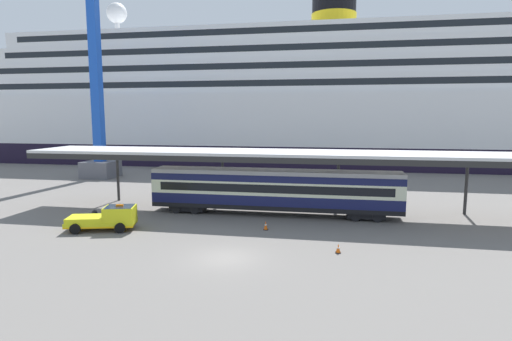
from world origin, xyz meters
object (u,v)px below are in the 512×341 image
(traffic_cone_mid, at_px, (338,248))
(traffic_cone_near, at_px, (266,225))
(dockside_crane, at_px, (99,42))
(quay_bollard, at_px, (95,215))
(cruise_ship, at_px, (308,103))
(service_truck, at_px, (108,218))
(train_carriage, at_px, (274,190))

(traffic_cone_mid, bearing_deg, traffic_cone_near, 140.39)
(dockside_crane, bearing_deg, quay_bollard, -61.40)
(cruise_ship, xyz_separation_m, traffic_cone_mid, (5.24, -54.03, -11.15))
(service_truck, bearing_deg, traffic_cone_near, 10.41)
(traffic_cone_mid, bearing_deg, cruise_ship, 95.54)
(cruise_ship, distance_m, traffic_cone_near, 50.68)
(train_carriage, height_order, dockside_crane, dockside_crane)
(dockside_crane, bearing_deg, service_truck, -59.12)
(traffic_cone_near, relative_size, traffic_cone_mid, 1.16)
(cruise_ship, relative_size, traffic_cone_near, 192.47)
(traffic_cone_near, distance_m, quay_bollard, 14.81)
(train_carriage, height_order, traffic_cone_near, train_carriage)
(train_carriage, height_order, traffic_cone_mid, train_carriage)
(cruise_ship, distance_m, traffic_cone_mid, 55.42)
(train_carriage, height_order, quay_bollard, train_carriage)
(traffic_cone_near, bearing_deg, traffic_cone_mid, -39.61)
(train_carriage, xyz_separation_m, traffic_cone_mid, (5.58, -9.69, -2.00))
(quay_bollard, bearing_deg, train_carriage, 18.89)
(traffic_cone_near, bearing_deg, cruise_ship, 89.66)
(service_truck, bearing_deg, quay_bollard, 138.53)
(cruise_ship, height_order, traffic_cone_near, cruise_ship)
(train_carriage, relative_size, traffic_cone_near, 30.87)
(train_carriage, bearing_deg, traffic_cone_near, -89.44)
(traffic_cone_mid, bearing_deg, train_carriage, 119.96)
(train_carriage, bearing_deg, cruise_ship, 89.56)
(train_carriage, xyz_separation_m, service_truck, (-12.15, -7.35, -1.32))
(service_truck, xyz_separation_m, dockside_crane, (-15.29, 25.58, 18.33))
(service_truck, relative_size, traffic_cone_near, 7.66)
(cruise_ship, bearing_deg, traffic_cone_near, -90.34)
(train_carriage, relative_size, service_truck, 4.03)
(service_truck, distance_m, traffic_cone_mid, 17.90)
(train_carriage, height_order, service_truck, train_carriage)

